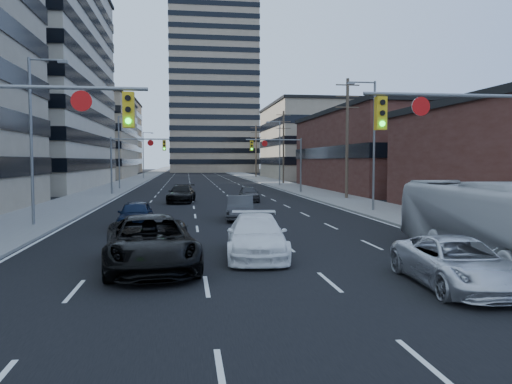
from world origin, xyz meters
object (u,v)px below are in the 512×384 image
object	(u,v)px
black_pickup	(150,243)
white_van	(256,236)
transit_bus	(489,221)
sedan_blue	(136,215)
silver_suv	(457,263)

from	to	relation	value
black_pickup	white_van	size ratio (longest dim) A/B	1.18
white_van	transit_bus	bearing A→B (deg)	-7.00
white_van	sedan_blue	size ratio (longest dim) A/B	1.24
silver_suv	transit_bus	size ratio (longest dim) A/B	0.50
white_van	transit_bus	world-z (taller)	transit_bus
white_van	silver_suv	bearing A→B (deg)	-41.14
black_pickup	transit_bus	distance (m)	11.96
sedan_blue	silver_suv	bearing A→B (deg)	-54.19
sedan_blue	black_pickup	bearing A→B (deg)	-82.37
silver_suv	sedan_blue	bearing A→B (deg)	129.75
sedan_blue	transit_bus	bearing A→B (deg)	-38.37
silver_suv	transit_bus	xyz separation A→B (m)	(3.20, 3.45, 0.71)
silver_suv	white_van	bearing A→B (deg)	136.91
white_van	silver_suv	world-z (taller)	white_van
transit_bus	silver_suv	bearing A→B (deg)	-131.44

